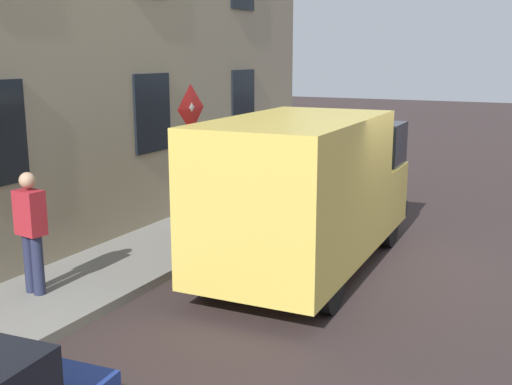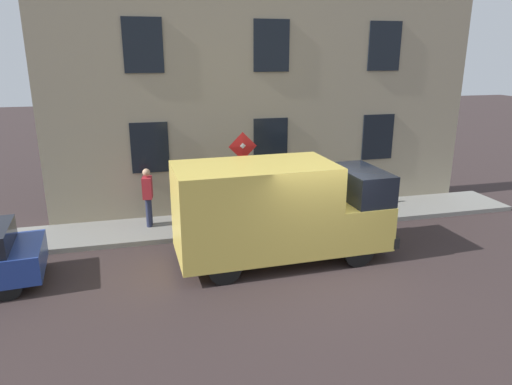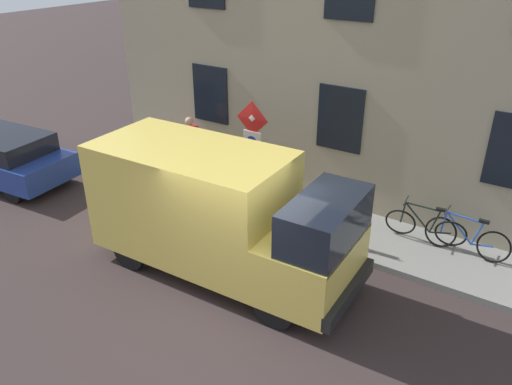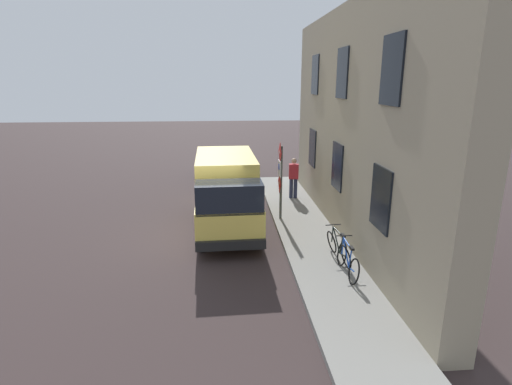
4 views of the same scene
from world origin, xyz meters
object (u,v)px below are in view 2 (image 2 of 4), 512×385
object	(u,v)px
pedestrian	(148,195)
sign_post_stacked	(243,172)
delivery_van	(278,209)
bicycle_black	(344,196)
bicycle_blue	(368,194)

from	to	relation	value
pedestrian	sign_post_stacked	bearing A→B (deg)	-12.41
delivery_van	bicycle_black	distance (m)	4.50
bicycle_black	pedestrian	size ratio (longest dim) A/B	1.00
delivery_van	bicycle_blue	bearing A→B (deg)	35.49
delivery_van	bicycle_blue	size ratio (longest dim) A/B	3.15
sign_post_stacked	pedestrian	xyz separation A→B (m)	(0.96, 2.60, -0.75)
delivery_van	bicycle_black	bearing A→B (deg)	42.18
sign_post_stacked	bicycle_black	world-z (taller)	sign_post_stacked
bicycle_blue	bicycle_black	size ratio (longest dim) A/B	1.00
bicycle_blue	bicycle_black	distance (m)	0.85
sign_post_stacked	pedestrian	world-z (taller)	sign_post_stacked
bicycle_blue	pedestrian	bearing A→B (deg)	1.96
sign_post_stacked	bicycle_blue	size ratio (longest dim) A/B	1.57
bicycle_blue	bicycle_black	world-z (taller)	same
sign_post_stacked	bicycle_blue	bearing A→B (deg)	-75.49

